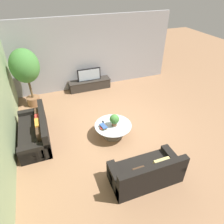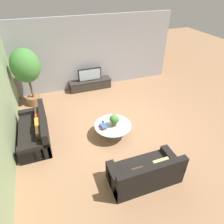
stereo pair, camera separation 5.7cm
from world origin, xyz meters
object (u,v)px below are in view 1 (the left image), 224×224
television (89,75)px  potted_plant_tabletop (114,120)px  media_console (90,84)px  couch_near_entry (146,173)px  potted_palm_tall (25,68)px  couch_by_wall (35,132)px  coffee_table (113,128)px

television → potted_plant_tabletop: size_ratio=2.60×
media_console → potted_plant_tabletop: size_ratio=4.71×
media_console → couch_near_entry: (0.02, -5.22, 0.06)m
television → couch_near_entry: (0.02, -5.22, -0.40)m
television → potted_palm_tall: size_ratio=0.46×
couch_near_entry → potted_plant_tabletop: couch_near_entry is taller
television → couch_by_wall: 3.65m
potted_plant_tabletop → media_console: bearing=88.1°
media_console → couch_near_entry: 5.22m
coffee_table → couch_near_entry: couch_near_entry is taller
potted_palm_tall → coffee_table: bearing=-51.0°
coffee_table → couch_near_entry: size_ratio=0.66×
media_console → television: (-0.00, -0.00, 0.46)m
potted_palm_tall → potted_plant_tabletop: bearing=-51.0°
couch_by_wall → couch_near_entry: same height
couch_near_entry → potted_palm_tall: potted_palm_tall is taller
couch_by_wall → potted_palm_tall: bearing=179.5°
couch_near_entry → television: bearing=-89.8°
coffee_table → potted_plant_tabletop: (0.03, -0.03, 0.35)m
coffee_table → couch_near_entry: bearing=-85.1°
media_console → couch_near_entry: size_ratio=1.06×
couch_by_wall → couch_near_entry: bearing=44.1°
media_console → potted_palm_tall: potted_palm_tall is taller
coffee_table → potted_plant_tabletop: size_ratio=2.96×
potted_palm_tall → potted_plant_tabletop: potted_palm_tall is taller
media_console → couch_by_wall: couch_by_wall is taller
potted_palm_tall → potted_plant_tabletop: (2.32, -2.86, -0.88)m
couch_by_wall → potted_plant_tabletop: (2.34, -0.70, 0.35)m
potted_palm_tall → couch_by_wall: bearing=-90.5°
potted_plant_tabletop → couch_by_wall: bearing=163.4°
potted_palm_tall → couch_near_entry: bearing=-62.5°
media_console → couch_by_wall: 3.63m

